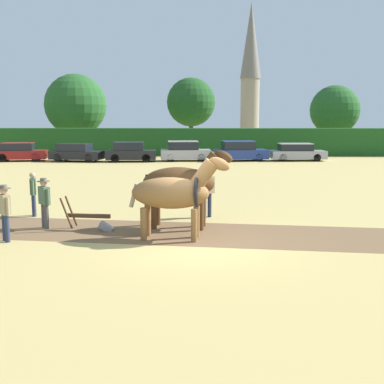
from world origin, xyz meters
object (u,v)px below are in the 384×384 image
object	(u,v)px
farmer_at_plow	(44,200)
farmer_onlooker_left	(5,209)
draft_horse_lead_left	(174,193)
parked_car_far_left	(20,152)
parked_car_center_left	(130,152)
plow	(92,220)
farmer_beside_team	(207,190)
tree_center_left	(335,110)
tree_left	(191,102)
draft_horse_lead_right	(182,183)
parked_car_center_right	(240,151)
parked_car_right	(297,152)
tree_far_left	(76,105)
church_spire	(250,69)
parked_car_left	(76,153)
farmer_onlooker_right	(33,191)
parked_car_center	(185,151)

from	to	relation	value
farmer_at_plow	farmer_onlooker_left	xyz separation A→B (m)	(-0.58, -1.64, 0.01)
draft_horse_lead_left	farmer_at_plow	distance (m)	4.35
parked_car_far_left	parked_car_center_left	size ratio (longest dim) A/B	1.07
plow	farmer_beside_team	distance (m)	4.16
tree_center_left	parked_car_far_left	bearing A→B (deg)	-157.13
tree_left	plow	distance (m)	36.58
draft_horse_lead_left	draft_horse_lead_right	world-z (taller)	draft_horse_lead_right
tree_center_left	parked_car_center_right	bearing A→B (deg)	-132.84
parked_car_far_left	parked_car_center_left	bearing A→B (deg)	-11.83
parked_car_right	parked_car_center_left	bearing A→B (deg)	-177.88
farmer_beside_team	parked_car_center_left	world-z (taller)	farmer_beside_team
draft_horse_lead_right	parked_car_right	distance (m)	25.67
tree_far_left	draft_horse_lead_right	distance (m)	38.55
tree_left	parked_car_center_right	bearing A→B (deg)	-70.19
tree_far_left	draft_horse_lead_left	xyz separation A→B (m)	(12.61, -37.66, -3.42)
church_spire	parked_car_center_right	bearing A→B (deg)	-96.57
church_spire	parked_car_center_right	world-z (taller)	church_spire
plow	draft_horse_lead_right	bearing A→B (deg)	15.00
parked_car_left	farmer_beside_team	bearing A→B (deg)	-55.85
tree_center_left	parked_car_center_right	size ratio (longest dim) A/B	1.51
farmer_beside_team	parked_car_center_right	xyz separation A→B (m)	(2.85, 22.40, -0.21)
tree_center_left	parked_car_center_right	distance (m)	15.85
draft_horse_lead_left	parked_car_far_left	distance (m)	28.53
parked_car_left	farmer_onlooker_right	bearing A→B (deg)	-70.33
farmer_onlooker_right	tree_left	bearing A→B (deg)	64.67
tree_far_left	farmer_at_plow	xyz separation A→B (m)	(8.46, -36.41, -3.85)
tree_center_left	farmer_at_plow	xyz separation A→B (m)	(-18.47, -35.56, -3.30)
plow	parked_car_left	bearing A→B (deg)	112.40
tree_center_left	plow	bearing A→B (deg)	-115.33
parked_car_far_left	parked_car_center	size ratio (longest dim) A/B	1.04
church_spire	parked_car_right	size ratio (longest dim) A/B	4.73
parked_car_center_left	parked_car_left	bearing A→B (deg)	174.25
parked_car_center_left	parked_car_center_right	size ratio (longest dim) A/B	0.89
draft_horse_lead_left	farmer_beside_team	bearing A→B (deg)	79.33
tree_far_left	farmer_onlooker_left	distance (m)	39.05
tree_left	farmer_beside_team	xyz separation A→B (m)	(1.39, -34.17, -4.06)
farmer_at_plow	parked_car_left	world-z (taller)	farmer_at_plow
draft_horse_lead_left	tree_left	bearing A→B (deg)	97.30
tree_far_left	parked_car_center_right	world-z (taller)	tree_far_left
tree_center_left	farmer_onlooker_right	distance (m)	39.04
draft_horse_lead_left	parked_car_right	distance (m)	27.09
tree_center_left	farmer_beside_team	distance (m)	36.44
church_spire	draft_horse_lead_left	bearing A→B (deg)	-97.34
plow	tree_center_left	bearing A→B (deg)	71.30
farmer_onlooker_right	parked_car_center_right	world-z (taller)	parked_car_center_right
parked_car_right	farmer_beside_team	bearing A→B (deg)	-110.90
tree_left	draft_horse_lead_left	xyz separation A→B (m)	(0.44, -37.24, -3.69)
tree_left	parked_car_far_left	distance (m)	18.77
tree_center_left	farmer_at_plow	world-z (taller)	tree_center_left
parked_car_center_left	tree_far_left	bearing A→B (deg)	116.60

